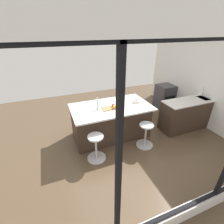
% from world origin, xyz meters
% --- Properties ---
extents(ground_plane, '(7.76, 7.76, 0.00)m').
position_xyz_m(ground_plane, '(0.00, 0.00, 0.00)').
color(ground_plane, brown).
extents(window_panel_rear, '(5.97, 0.12, 2.96)m').
position_xyz_m(window_panel_rear, '(0.00, 2.43, 1.46)').
color(window_panel_rear, silver).
rests_on(window_panel_rear, ground_plane).
extents(interior_partition_left, '(0.12, 4.86, 2.96)m').
position_xyz_m(interior_partition_left, '(-2.99, 0.00, 1.48)').
color(interior_partition_left, silver).
rests_on(interior_partition_left, ground_plane).
extents(sink_cabinet, '(2.27, 0.60, 1.19)m').
position_xyz_m(sink_cabinet, '(-2.64, 0.29, 0.46)').
color(sink_cabinet, '#38281E').
rests_on(sink_cabinet, ground_plane).
extents(oven_range, '(0.60, 0.61, 0.88)m').
position_xyz_m(oven_range, '(-2.64, -1.19, 0.44)').
color(oven_range, '#38383D').
rests_on(oven_range, ground_plane).
extents(kitchen_island, '(2.10, 1.19, 0.94)m').
position_xyz_m(kitchen_island, '(-0.01, -0.17, 0.47)').
color(kitchen_island, '#38281E').
rests_on(kitchen_island, ground_plane).
extents(stool_by_window, '(0.44, 0.44, 0.65)m').
position_xyz_m(stool_by_window, '(-0.67, 0.61, 0.31)').
color(stool_by_window, '#B7B7BC').
rests_on(stool_by_window, ground_plane).
extents(stool_middle, '(0.44, 0.44, 0.65)m').
position_xyz_m(stool_middle, '(0.65, 0.61, 0.31)').
color(stool_middle, '#B7B7BC').
rests_on(stool_middle, ground_plane).
extents(cutting_board, '(0.36, 0.24, 0.02)m').
position_xyz_m(cutting_board, '(0.09, -0.02, 0.95)').
color(cutting_board, olive).
rests_on(cutting_board, kitchen_island).
extents(apple_yellow, '(0.09, 0.09, 0.09)m').
position_xyz_m(apple_yellow, '(-0.02, 0.04, 1.00)').
color(apple_yellow, gold).
rests_on(apple_yellow, cutting_board).
extents(apple_red, '(0.08, 0.08, 0.08)m').
position_xyz_m(apple_red, '(-0.04, -0.06, 1.00)').
color(apple_red, red).
rests_on(apple_red, cutting_board).
extents(water_bottle, '(0.06, 0.06, 0.31)m').
position_xyz_m(water_bottle, '(0.37, -0.10, 1.06)').
color(water_bottle, silver).
rests_on(water_bottle, kitchen_island).
extents(fruit_bowl, '(0.22, 0.22, 0.07)m').
position_xyz_m(fruit_bowl, '(-0.76, -0.13, 0.98)').
color(fruit_bowl, silver).
rests_on(fruit_bowl, kitchen_island).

